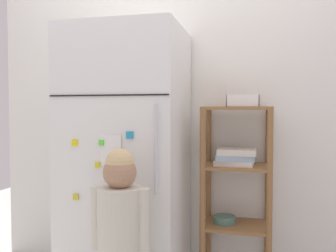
{
  "coord_description": "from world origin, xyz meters",
  "views": [
    {
      "loc": [
        0.55,
        -2.15,
        1.14
      ],
      "look_at": [
        0.03,
        0.02,
        1.05
      ],
      "focal_mm": 38.49,
      "sensor_mm": 36.0,
      "label": 1
    }
  ],
  "objects_px": {
    "child_standing": "(120,224)",
    "pantry_shelf_unit": "(236,178)",
    "refrigerator": "(127,160)",
    "fruit_bin": "(243,102)"
  },
  "relations": [
    {
      "from": "refrigerator",
      "to": "child_standing",
      "type": "distance_m",
      "value": 0.58
    },
    {
      "from": "refrigerator",
      "to": "pantry_shelf_unit",
      "type": "distance_m",
      "value": 0.71
    },
    {
      "from": "child_standing",
      "to": "fruit_bin",
      "type": "bearing_deg",
      "value": 49.34
    },
    {
      "from": "child_standing",
      "to": "pantry_shelf_unit",
      "type": "distance_m",
      "value": 0.86
    },
    {
      "from": "refrigerator",
      "to": "fruit_bin",
      "type": "bearing_deg",
      "value": 12.94
    },
    {
      "from": "child_standing",
      "to": "fruit_bin",
      "type": "xyz_separation_m",
      "value": [
        0.58,
        0.67,
        0.62
      ]
    },
    {
      "from": "refrigerator",
      "to": "child_standing",
      "type": "height_order",
      "value": "refrigerator"
    },
    {
      "from": "refrigerator",
      "to": "child_standing",
      "type": "bearing_deg",
      "value": -73.83
    },
    {
      "from": "pantry_shelf_unit",
      "to": "fruit_bin",
      "type": "height_order",
      "value": "fruit_bin"
    },
    {
      "from": "fruit_bin",
      "to": "pantry_shelf_unit",
      "type": "bearing_deg",
      "value": -158.2
    }
  ]
}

